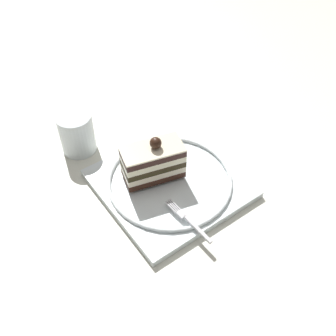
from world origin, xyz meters
The scene contains 5 objects.
ground_plane centered at (0.00, 0.00, 0.00)m, with size 2.40×2.40×0.00m, color silver.
dessert_plate centered at (0.02, 0.00, 0.01)m, with size 0.30×0.30×0.02m.
cake_slice centered at (0.04, 0.02, 0.06)m, with size 0.06×0.11×0.09m.
fork centered at (-0.08, 0.01, 0.02)m, with size 0.11×0.04×0.00m.
drink_glass_near centered at (0.18, 0.13, 0.04)m, with size 0.07×0.07×0.09m.
Camera 1 is at (-0.43, 0.19, 0.57)m, focal length 42.62 mm.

